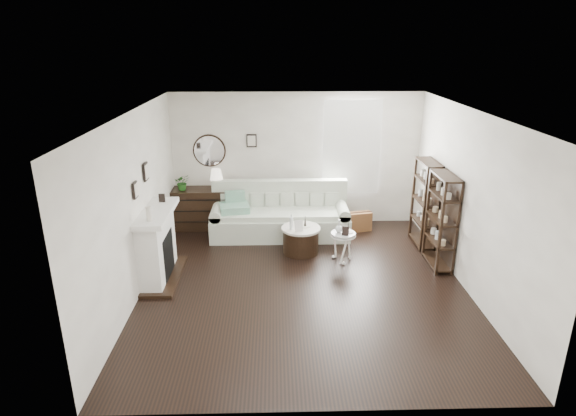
{
  "coord_description": "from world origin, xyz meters",
  "views": [
    {
      "loc": [
        -0.43,
        -6.76,
        3.69
      ],
      "look_at": [
        -0.23,
        0.8,
        1.0
      ],
      "focal_mm": 30.0,
      "sensor_mm": 36.0,
      "label": 1
    }
  ],
  "objects_px": {
    "sofa": "(280,218)",
    "drum_table": "(301,240)",
    "dresser": "(200,209)",
    "pedestal_table": "(343,235)"
  },
  "relations": [
    {
      "from": "drum_table",
      "to": "pedestal_table",
      "type": "xyz_separation_m",
      "value": [
        0.71,
        -0.36,
        0.23
      ]
    },
    {
      "from": "pedestal_table",
      "to": "drum_table",
      "type": "bearing_deg",
      "value": 153.16
    },
    {
      "from": "sofa",
      "to": "drum_table",
      "type": "xyz_separation_m",
      "value": [
        0.37,
        -0.88,
        -0.1
      ]
    },
    {
      "from": "sofa",
      "to": "drum_table",
      "type": "bearing_deg",
      "value": -67.27
    },
    {
      "from": "dresser",
      "to": "pedestal_table",
      "type": "distance_m",
      "value": 3.14
    },
    {
      "from": "drum_table",
      "to": "dresser",
      "type": "bearing_deg",
      "value": 147.5
    },
    {
      "from": "sofa",
      "to": "pedestal_table",
      "type": "relative_size",
      "value": 5.1
    },
    {
      "from": "dresser",
      "to": "drum_table",
      "type": "relative_size",
      "value": 1.77
    },
    {
      "from": "dresser",
      "to": "sofa",
      "type": "bearing_deg",
      "value": -13.49
    },
    {
      "from": "sofa",
      "to": "pedestal_table",
      "type": "xyz_separation_m",
      "value": [
        1.08,
        -1.23,
        0.14
      ]
    }
  ]
}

